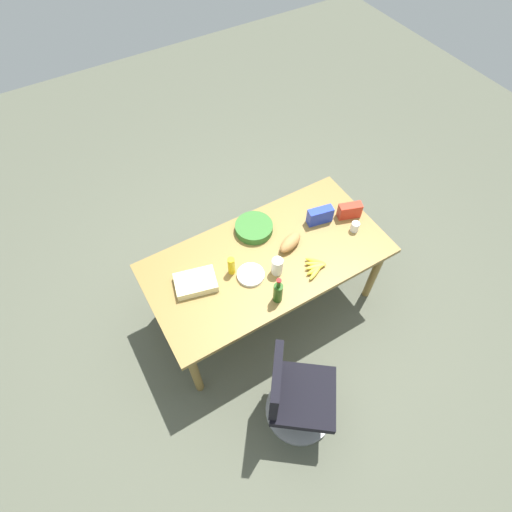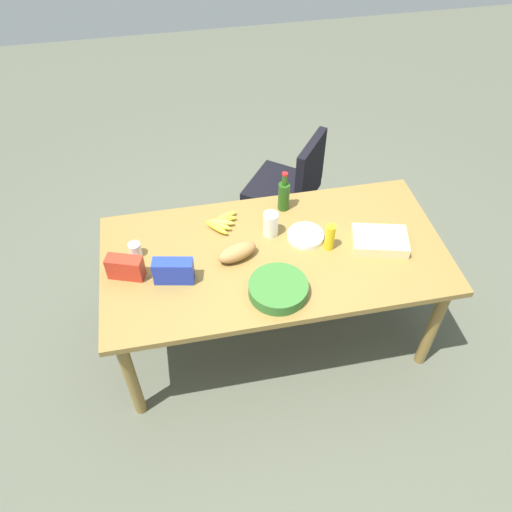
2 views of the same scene
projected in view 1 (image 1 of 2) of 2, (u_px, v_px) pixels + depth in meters
The scene contains 14 objects.
ground_plane at pixel (266, 303), 4.02m from camera, with size 10.00×10.00×0.00m, color #535747.
conference_table at pixel (267, 263), 3.43m from camera, with size 2.02×1.01×0.79m.
office_chair at pixel (296, 398), 3.15m from camera, with size 0.67×0.67×0.91m.
mustard_bottle at pixel (231, 266), 3.21m from camera, with size 0.06×0.06×0.18m, color yellow.
wine_bottle at pixel (278, 292), 3.05m from camera, with size 0.09×0.09×0.28m.
banana_bunch at pixel (316, 267), 3.28m from camera, with size 0.22×0.21×0.04m.
paper_cup at pixel (355, 227), 3.50m from camera, with size 0.07×0.07×0.09m, color white.
salad_bowl at pixel (254, 228), 3.50m from camera, with size 0.33×0.33×0.07m, color #336D2B.
bread_loaf at pixel (290, 243), 3.39m from camera, with size 0.24×0.11×0.10m, color #AA7741.
chip_bag_red at pixel (350, 211), 3.57m from camera, with size 0.20×0.08×0.14m, color red.
sheet_cake at pixel (196, 283), 3.19m from camera, with size 0.32×0.22×0.07m, color beige.
chip_bag_blue at pixel (320, 216), 3.53m from camera, with size 0.22×0.08×0.15m, color #2036B4.
mayo_jar at pixel (277, 266), 3.22m from camera, with size 0.09×0.09×0.16m, color white.
paper_plate_stack at pixel (251, 275), 3.25m from camera, with size 0.22×0.22×0.03m, color white.
Camera 1 is at (1.06, 1.61, 3.55)m, focal length 28.64 mm.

